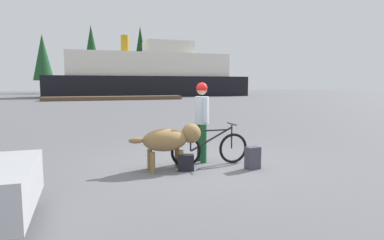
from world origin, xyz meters
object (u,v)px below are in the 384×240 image
Objects in this scene: handbag_pannier at (186,163)px; person_cyclist at (202,114)px; dog at (170,140)px; ferry_boat at (150,76)px; bicycle at (209,148)px; backpack at (253,158)px.

person_cyclist is at bearing 47.55° from handbag_pannier.
dog is 0.56m from handbag_pannier.
handbag_pannier is at bearing -37.72° from dog.
dog is 40.72m from ferry_boat.
handbag_pannier is (-0.62, -0.27, -0.20)m from bicycle.
ferry_boat reaches higher than handbag_pannier.
dog reaches higher than bicycle.
dog is 1.73m from backpack.
person_cyclist is at bearing 26.59° from dog.
ferry_boat is at bearing 81.61° from backpack.
person_cyclist reaches higher than backpack.
ferry_boat is at bearing 79.67° from handbag_pannier.
ferry_boat reaches higher than person_cyclist.
bicycle is 3.81× the size of backpack.
person_cyclist is 3.86× the size of backpack.
bicycle reaches higher than backpack.
backpack is 1.38m from handbag_pannier.
bicycle is at bearing 4.24° from dog.
ferry_boat is at bearing 79.25° from dog.
ferry_boat is (7.32, 40.15, 2.76)m from handbag_pannier.
handbag_pannier is 0.01× the size of ferry_boat.
bicycle is at bearing -99.53° from ferry_boat.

